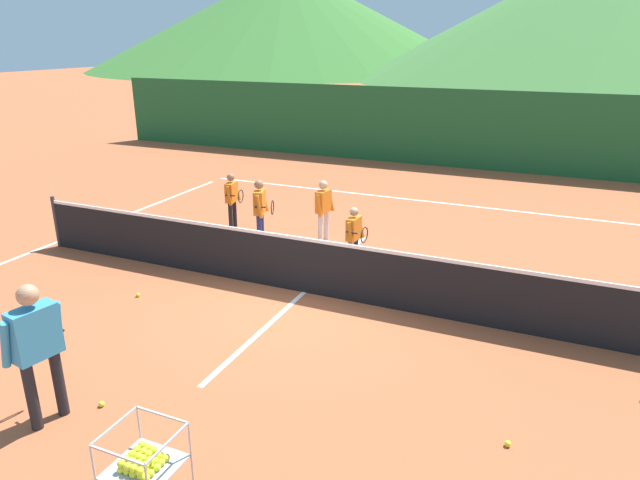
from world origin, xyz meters
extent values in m
plane|color=#B25633|center=(0.00, 0.00, 0.00)|extent=(120.00, 120.00, 0.00)
cube|color=white|center=(0.00, 6.33, 0.00)|extent=(11.54, 0.08, 0.01)
cube|color=white|center=(-5.77, 0.00, 0.00)|extent=(0.08, 11.73, 0.01)
cube|color=white|center=(0.00, 0.00, 0.00)|extent=(0.08, 6.00, 0.01)
cylinder|color=#333338|center=(-5.52, 0.00, 0.53)|extent=(0.08, 0.08, 1.05)
cube|color=black|center=(0.00, 0.00, 0.46)|extent=(10.96, 0.02, 0.92)
cube|color=white|center=(0.00, 0.00, 0.95)|extent=(10.96, 0.03, 0.06)
cylinder|color=black|center=(-1.18, -4.34, 0.41)|extent=(0.12, 0.12, 0.82)
cylinder|color=black|center=(-1.12, -4.03, 0.41)|extent=(0.12, 0.12, 0.82)
cube|color=#338CBF|center=(-1.15, -4.19, 1.10)|extent=(0.32, 0.52, 0.57)
sphere|color=tan|center=(-1.15, -4.19, 1.54)|extent=(0.23, 0.23, 0.23)
cylinder|color=#338CBF|center=(-1.27, -4.45, 1.07)|extent=(0.23, 0.13, 0.56)
cylinder|color=#338CBF|center=(-1.13, -3.91, 1.06)|extent=(0.18, 0.12, 0.56)
torus|color=#262628|center=(-1.39, -3.86, 1.02)|extent=(0.08, 0.29, 0.29)
cylinder|color=black|center=(-1.15, -3.90, 1.02)|extent=(0.22, 0.07, 0.03)
cylinder|color=black|center=(-2.92, 2.55, 0.31)|extent=(0.09, 0.09, 0.61)
cylinder|color=black|center=(-2.88, 2.32, 0.31)|extent=(0.09, 0.09, 0.61)
cube|color=orange|center=(-2.90, 2.43, 0.83)|extent=(0.23, 0.39, 0.43)
sphere|color=#996B4C|center=(-2.90, 2.43, 1.16)|extent=(0.17, 0.17, 0.17)
cylinder|color=orange|center=(-2.89, 2.65, 0.80)|extent=(0.18, 0.09, 0.42)
cylinder|color=orange|center=(-2.84, 2.23, 0.80)|extent=(0.14, 0.09, 0.42)
torus|color=#262628|center=(-2.57, 2.28, 0.81)|extent=(0.07, 0.29, 0.29)
cylinder|color=black|center=(-2.81, 2.24, 0.81)|extent=(0.22, 0.06, 0.03)
cylinder|color=navy|center=(-1.85, 1.86, 0.34)|extent=(0.10, 0.10, 0.67)
cylinder|color=navy|center=(-1.76, 1.62, 0.34)|extent=(0.10, 0.10, 0.67)
cube|color=orange|center=(-1.80, 1.74, 0.91)|extent=(0.31, 0.44, 0.47)
sphere|color=#996B4C|center=(-1.80, 1.74, 1.27)|extent=(0.19, 0.19, 0.19)
cylinder|color=orange|center=(-1.82, 1.98, 0.88)|extent=(0.20, 0.13, 0.46)
cylinder|color=orange|center=(-1.70, 1.53, 0.88)|extent=(0.16, 0.11, 0.46)
torus|color=#262628|center=(-1.45, 1.62, 0.87)|extent=(0.11, 0.28, 0.29)
cylinder|color=black|center=(-1.68, 1.54, 0.87)|extent=(0.22, 0.10, 0.03)
cylinder|color=silver|center=(-0.69, 2.55, 0.32)|extent=(0.10, 0.10, 0.65)
cylinder|color=silver|center=(-0.72, 2.30, 0.32)|extent=(0.10, 0.10, 0.65)
cube|color=orange|center=(-0.70, 2.42, 0.87)|extent=(0.22, 0.40, 0.45)
sphere|color=#DBAD84|center=(-0.70, 2.42, 1.22)|extent=(0.18, 0.18, 0.18)
cylinder|color=orange|center=(-0.62, 2.64, 0.85)|extent=(0.18, 0.09, 0.44)
cylinder|color=orange|center=(-0.70, 2.20, 0.84)|extent=(0.14, 0.08, 0.45)
cylinder|color=navy|center=(0.41, 1.37, 0.29)|extent=(0.09, 0.09, 0.59)
cylinder|color=navy|center=(0.39, 1.15, 0.29)|extent=(0.09, 0.09, 0.59)
cube|color=orange|center=(0.40, 1.26, 0.80)|extent=(0.19, 0.36, 0.41)
sphere|color=tan|center=(0.40, 1.26, 1.11)|extent=(0.16, 0.16, 0.16)
cylinder|color=orange|center=(0.46, 1.46, 0.77)|extent=(0.16, 0.08, 0.40)
cylinder|color=orange|center=(0.41, 1.06, 0.77)|extent=(0.13, 0.07, 0.41)
torus|color=#262628|center=(0.68, 1.03, 0.78)|extent=(0.05, 0.29, 0.29)
cylinder|color=black|center=(0.43, 1.05, 0.78)|extent=(0.22, 0.05, 0.03)
cylinder|color=#B7B7BC|center=(0.48, -4.54, 0.45)|extent=(0.02, 0.02, 0.89)
cylinder|color=#B7B7BC|center=(1.04, -4.54, 0.45)|extent=(0.02, 0.02, 0.89)
cube|color=#B7B7BC|center=(0.76, -4.82, 0.55)|extent=(0.56, 0.56, 0.01)
cube|color=#B7B7BC|center=(0.76, -4.54, 0.89)|extent=(0.56, 0.02, 0.02)
cube|color=#B7B7BC|center=(0.76, -5.10, 0.89)|extent=(0.56, 0.02, 0.02)
cube|color=#B7B7BC|center=(0.48, -4.82, 0.89)|extent=(0.02, 0.56, 0.02)
cube|color=#B7B7BC|center=(1.04, -4.82, 0.89)|extent=(0.02, 0.56, 0.02)
sphere|color=yellow|center=(0.63, -4.96, 0.59)|extent=(0.07, 0.07, 0.07)
sphere|color=yellow|center=(0.63, -4.88, 0.59)|extent=(0.07, 0.07, 0.07)
sphere|color=yellow|center=(0.63, -4.83, 0.58)|extent=(0.07, 0.07, 0.07)
sphere|color=yellow|center=(0.63, -4.75, 0.59)|extent=(0.07, 0.07, 0.07)
sphere|color=yellow|center=(0.63, -4.69, 0.58)|extent=(0.07, 0.07, 0.07)
sphere|color=yellow|center=(0.69, -4.95, 0.59)|extent=(0.07, 0.07, 0.07)
sphere|color=yellow|center=(0.70, -4.89, 0.58)|extent=(0.07, 0.07, 0.07)
sphere|color=yellow|center=(0.69, -4.82, 0.59)|extent=(0.07, 0.07, 0.07)
sphere|color=yellow|center=(0.70, -4.75, 0.59)|extent=(0.07, 0.07, 0.07)
sphere|color=yellow|center=(0.70, -4.69, 0.58)|extent=(0.07, 0.07, 0.07)
sphere|color=yellow|center=(0.76, -4.96, 0.58)|extent=(0.07, 0.07, 0.07)
sphere|color=yellow|center=(0.76, -4.88, 0.58)|extent=(0.07, 0.07, 0.07)
sphere|color=yellow|center=(0.76, -4.82, 0.58)|extent=(0.07, 0.07, 0.07)
sphere|color=yellow|center=(0.76, -4.76, 0.58)|extent=(0.07, 0.07, 0.07)
sphere|color=yellow|center=(0.75, -4.69, 0.58)|extent=(0.07, 0.07, 0.07)
sphere|color=yellow|center=(0.83, -4.95, 0.59)|extent=(0.07, 0.07, 0.07)
sphere|color=yellow|center=(0.82, -4.88, 0.58)|extent=(0.07, 0.07, 0.07)
sphere|color=yellow|center=(0.82, -4.82, 0.58)|extent=(0.07, 0.07, 0.07)
sphere|color=yellow|center=(0.82, -4.76, 0.58)|extent=(0.07, 0.07, 0.07)
sphere|color=yellow|center=(0.83, -4.69, 0.59)|extent=(0.07, 0.07, 0.07)
sphere|color=yellow|center=(0.89, -4.96, 0.58)|extent=(0.07, 0.07, 0.07)
sphere|color=yellow|center=(0.89, -4.89, 0.58)|extent=(0.07, 0.07, 0.07)
sphere|color=yellow|center=(0.89, -4.82, 0.58)|extent=(0.07, 0.07, 0.07)
sphere|color=yellow|center=(0.89, -4.75, 0.59)|extent=(0.07, 0.07, 0.07)
sphere|color=yellow|center=(0.89, -4.69, 0.58)|extent=(0.07, 0.07, 0.07)
sphere|color=yellow|center=(0.63, -4.95, 0.64)|extent=(0.07, 0.07, 0.07)
sphere|color=yellow|center=(0.62, -4.89, 0.64)|extent=(0.07, 0.07, 0.07)
sphere|color=yellow|center=(0.63, -4.82, 0.64)|extent=(0.07, 0.07, 0.07)
sphere|color=yellow|center=(0.63, -4.76, 0.64)|extent=(0.07, 0.07, 0.07)
sphere|color=yellow|center=(0.63, -4.69, 0.64)|extent=(0.07, 0.07, 0.07)
sphere|color=yellow|center=(0.70, -4.95, 0.64)|extent=(0.07, 0.07, 0.07)
sphere|color=yellow|center=(0.69, -4.89, 0.64)|extent=(0.07, 0.07, 0.07)
sphere|color=yellow|center=(0.69, -4.82, 0.64)|extent=(0.07, 0.07, 0.07)
sphere|color=yellow|center=(0.70, -4.75, 0.64)|extent=(0.07, 0.07, 0.07)
sphere|color=yellow|center=(0.69, -4.69, 0.64)|extent=(0.07, 0.07, 0.07)
sphere|color=yellow|center=(0.76, -4.95, 0.64)|extent=(0.07, 0.07, 0.07)
sphere|color=yellow|center=(0.76, -4.89, 0.64)|extent=(0.07, 0.07, 0.07)
sphere|color=yellow|center=(0.76, -4.83, 0.64)|extent=(0.07, 0.07, 0.07)
sphere|color=yellow|center=(0.76, -4.76, 0.64)|extent=(0.07, 0.07, 0.07)
sphere|color=yellow|center=(0.76, -4.70, 0.64)|extent=(0.07, 0.07, 0.07)
sphere|color=yellow|center=(0.83, -4.95, 0.64)|extent=(0.07, 0.07, 0.07)
sphere|color=yellow|center=(0.83, -4.88, 0.64)|extent=(0.07, 0.07, 0.07)
sphere|color=yellow|center=(0.82, -4.82, 0.64)|extent=(0.07, 0.07, 0.07)
sphere|color=yellow|center=(-0.82, -3.77, 0.03)|extent=(0.07, 0.07, 0.07)
sphere|color=yellow|center=(-2.76, -3.35, 0.03)|extent=(0.07, 0.07, 0.07)
sphere|color=yellow|center=(-2.43, -1.26, 0.03)|extent=(0.07, 0.07, 0.07)
sphere|color=yellow|center=(3.56, -2.58, 0.03)|extent=(0.07, 0.07, 0.07)
cube|color=#1E5B2D|center=(0.00, 10.76, 1.25)|extent=(25.39, 0.08, 2.50)
cone|color=#38702D|center=(-31.67, 62.54, 6.27)|extent=(51.22, 51.22, 12.55)
camera|label=1|loc=(3.72, -7.81, 4.03)|focal=31.87mm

